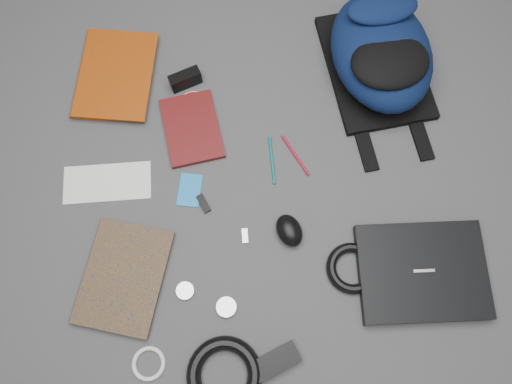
{
  "coord_description": "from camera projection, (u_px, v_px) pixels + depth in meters",
  "views": [
    {
      "loc": [
        -0.06,
        -0.4,
        1.29
      ],
      "look_at": [
        0.0,
        0.0,
        0.02
      ],
      "focal_mm": 35.0,
      "sensor_mm": 36.0,
      "label": 1
    }
  ],
  "objects": [
    {
      "name": "ground",
      "position": [
        256.0,
        194.0,
        1.35
      ],
      "size": [
        4.0,
        4.0,
        0.0
      ],
      "primitive_type": "plane",
      "color": "#4F4F51",
      "rests_on": "ground"
    },
    {
      "name": "backpack",
      "position": [
        381.0,
        52.0,
        1.38
      ],
      "size": [
        0.31,
        0.44,
        0.18
      ],
      "primitive_type": null,
      "rotation": [
        0.0,
        0.0,
        0.05
      ],
      "color": "black",
      "rests_on": "ground"
    },
    {
      "name": "laptop",
      "position": [
        422.0,
        272.0,
        1.27
      ],
      "size": [
        0.35,
        0.28,
        0.03
      ],
      "primitive_type": "cube",
      "rotation": [
        0.0,
        0.0,
        -0.11
      ],
      "color": "black",
      "rests_on": "ground"
    },
    {
      "name": "textbook_red",
      "position": [
        79.0,
        73.0,
        1.44
      ],
      "size": [
        0.27,
        0.33,
        0.03
      ],
      "primitive_type": "imported",
      "rotation": [
        0.0,
        0.0,
        -0.23
      ],
      "color": "#8F3208",
      "rests_on": "ground"
    },
    {
      "name": "comic_book",
      "position": [
        86.0,
        269.0,
        1.28
      ],
      "size": [
        0.28,
        0.33,
        0.02
      ],
      "primitive_type": "imported",
      "rotation": [
        0.0,
        0.0,
        -0.35
      ],
      "color": "#9B6F0B",
      "rests_on": "ground"
    },
    {
      "name": "envelope",
      "position": [
        107.0,
        183.0,
        1.36
      ],
      "size": [
        0.24,
        0.12,
        0.0
      ],
      "primitive_type": "cube",
      "rotation": [
        0.0,
        0.0,
        -0.07
      ],
      "color": "white",
      "rests_on": "ground"
    },
    {
      "name": "dvd_case",
      "position": [
        192.0,
        128.0,
        1.4
      ],
      "size": [
        0.17,
        0.22,
        0.02
      ],
      "primitive_type": "cube",
      "rotation": [
        0.0,
        0.0,
        0.08
      ],
      "color": "#4A0E0E",
      "rests_on": "ground"
    },
    {
      "name": "compact_camera",
      "position": [
        185.0,
        79.0,
        1.43
      ],
      "size": [
        0.1,
        0.06,
        0.05
      ],
      "primitive_type": "cube",
      "rotation": [
        0.0,
        0.0,
        0.29
      ],
      "color": "black",
      "rests_on": "ground"
    },
    {
      "name": "sticker_disc",
      "position": [
        193.0,
        104.0,
        1.43
      ],
      "size": [
        0.1,
        0.1,
        0.0
      ],
      "primitive_type": "cylinder",
      "rotation": [
        0.0,
        0.0,
        0.23
      ],
      "color": "white",
      "rests_on": "ground"
    },
    {
      "name": "pen_teal",
      "position": [
        272.0,
        160.0,
        1.37
      ],
      "size": [
        0.02,
        0.14,
        0.01
      ],
      "primitive_type": "cylinder",
      "rotation": [
        1.57,
        0.0,
        -0.06
      ],
      "color": "#0B6860",
      "rests_on": "ground"
    },
    {
      "name": "pen_red",
      "position": [
        295.0,
        155.0,
        1.38
      ],
      "size": [
        0.06,
        0.13,
        0.01
      ],
      "primitive_type": "cylinder",
      "rotation": [
        1.57,
        0.0,
        0.4
      ],
      "color": "#A10C27",
      "rests_on": "ground"
    },
    {
      "name": "id_badge",
      "position": [
        190.0,
        190.0,
        1.35
      ],
      "size": [
        0.08,
        0.1,
        0.0
      ],
      "primitive_type": "cube",
      "rotation": [
        0.0,
        0.0,
        -0.26
      ],
      "color": "#1B80D0",
      "rests_on": "ground"
    },
    {
      "name": "usb_black",
      "position": [
        204.0,
        203.0,
        1.33
      ],
      "size": [
        0.04,
        0.06,
        0.01
      ],
      "primitive_type": "cube",
      "rotation": [
        0.0,
        0.0,
        0.36
      ],
      "color": "black",
      "rests_on": "ground"
    },
    {
      "name": "usb_silver",
      "position": [
        245.0,
        236.0,
        1.31
      ],
      "size": [
        0.02,
        0.04,
        0.01
      ],
      "primitive_type": "cube",
      "rotation": [
        0.0,
        0.0,
        -0.07
      ],
      "color": "#ABAAAD",
      "rests_on": "ground"
    },
    {
      "name": "mouse",
      "position": [
        289.0,
        230.0,
        1.29
      ],
      "size": [
        0.09,
        0.1,
        0.05
      ],
      "primitive_type": "ellipsoid",
      "rotation": [
        0.0,
        0.0,
        0.27
      ],
      "color": "black",
      "rests_on": "ground"
    },
    {
      "name": "headphone_left",
      "position": [
        185.0,
        291.0,
        1.26
      ],
      "size": [
        0.05,
        0.05,
        0.01
      ],
      "primitive_type": "cylinder",
      "rotation": [
        0.0,
        0.0,
        0.2
      ],
      "color": "silver",
      "rests_on": "ground"
    },
    {
      "name": "headphone_right",
      "position": [
        226.0,
        307.0,
        1.25
      ],
      "size": [
        0.06,
        0.06,
        0.01
      ],
      "primitive_type": "cylinder",
      "rotation": [
        0.0,
        0.0,
        -0.09
      ],
      "color": "#B4B4B6",
      "rests_on": "ground"
    },
    {
      "name": "cable_coil",
      "position": [
        352.0,
        268.0,
        1.27
      ],
      "size": [
        0.17,
        0.17,
        0.03
      ],
      "primitive_type": "torus",
      "rotation": [
        0.0,
        0.0,
        -0.33
      ],
      "color": "black",
      "rests_on": "ground"
    },
    {
      "name": "power_brick",
      "position": [
        275.0,
        362.0,
        1.2
      ],
      "size": [
        0.13,
        0.09,
        0.03
      ],
      "primitive_type": "cube",
      "rotation": [
        0.0,
        0.0,
        0.33
      ],
      "color": "black",
      "rests_on": "ground"
    },
    {
      "name": "power_cord_coil",
      "position": [
        224.0,
        375.0,
        1.19
      ],
      "size": [
        0.2,
        0.2,
        0.04
      ],
      "primitive_type": "torus",
      "rotation": [
        0.0,
        0.0,
        0.11
      ],
      "color": "black",
      "rests_on": "ground"
    },
    {
      "name": "white_cable_coil",
      "position": [
        149.0,
        364.0,
        1.21
      ],
      "size": [
        0.09,
        0.09,
        0.01
      ],
      "primitive_type": "torus",
      "rotation": [
        0.0,
        0.0,
        -0.04
      ],
      "color": "white",
      "rests_on": "ground"
    }
  ]
}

